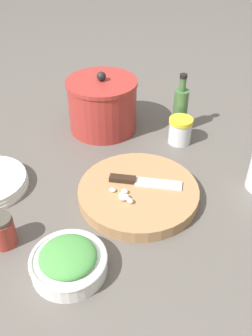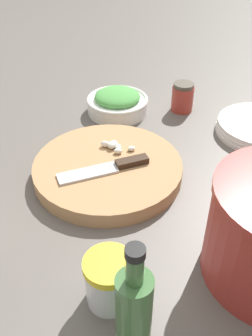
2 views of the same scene
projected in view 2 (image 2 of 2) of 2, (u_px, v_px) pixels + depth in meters
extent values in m
plane|color=#56514C|center=(136.00, 183.00, 0.76)|extent=(5.00, 5.00, 0.00)
cylinder|color=#9E754C|center=(108.00, 169.00, 0.77)|extent=(0.31, 0.31, 0.03)
cube|color=black|center=(132.00, 162.00, 0.75)|extent=(0.07, 0.06, 0.01)
cube|color=silver|center=(88.00, 173.00, 0.73)|extent=(0.11, 0.10, 0.01)
ellipsoid|color=silver|center=(118.00, 147.00, 0.80)|extent=(0.02, 0.02, 0.01)
ellipsoid|color=white|center=(131.00, 148.00, 0.79)|extent=(0.02, 0.02, 0.01)
ellipsoid|color=silver|center=(105.00, 144.00, 0.80)|extent=(0.02, 0.02, 0.01)
ellipsoid|color=#F3E3CE|center=(118.00, 151.00, 0.79)|extent=(0.02, 0.02, 0.01)
ellipsoid|color=silver|center=(113.00, 145.00, 0.80)|extent=(0.03, 0.02, 0.02)
cylinder|color=silver|center=(117.00, 106.00, 0.99)|extent=(0.16, 0.16, 0.04)
torus|color=silver|center=(117.00, 99.00, 0.97)|extent=(0.16, 0.16, 0.01)
ellipsoid|color=#478E42|center=(117.00, 97.00, 0.97)|extent=(0.12, 0.12, 0.03)
cylinder|color=silver|center=(110.00, 283.00, 0.53)|extent=(0.07, 0.07, 0.07)
cylinder|color=yellow|center=(109.00, 265.00, 0.51)|extent=(0.07, 0.07, 0.01)
cylinder|color=#9E3328|center=(182.00, 99.00, 0.99)|extent=(0.06, 0.06, 0.07)
cylinder|color=#474238|center=(184.00, 85.00, 0.96)|extent=(0.05, 0.05, 0.01)
cylinder|color=#3D6638|center=(134.00, 315.00, 0.45)|extent=(0.05, 0.05, 0.14)
cylinder|color=#3D6638|center=(135.00, 269.00, 0.40)|extent=(0.02, 0.02, 0.04)
cylinder|color=black|center=(135.00, 253.00, 0.38)|extent=(0.02, 0.02, 0.01)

